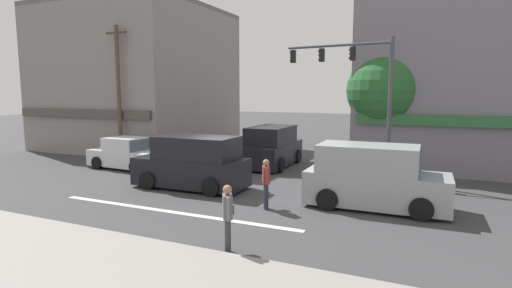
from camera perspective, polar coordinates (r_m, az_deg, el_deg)
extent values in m
plane|color=#3D3D3F|center=(16.23, -4.69, -6.34)|extent=(120.00, 120.00, 0.00)
cube|color=silver|center=(13.38, -12.06, -9.44)|extent=(9.00, 0.24, 0.01)
cube|color=gray|center=(10.03, -29.88, -15.62)|extent=(40.00, 5.00, 0.16)
cube|color=gray|center=(29.88, -16.34, 8.60)|extent=(10.82, 10.25, 9.28)
cube|color=#4C4742|center=(26.14, -23.65, 4.03)|extent=(10.28, 0.24, 0.50)
cube|color=#635F5B|center=(30.39, -16.68, 17.66)|extent=(10.82, 10.25, 0.30)
cube|color=slate|center=(24.82, 31.43, 11.10)|extent=(13.34, 9.75, 11.83)
cube|color=#2D6638|center=(19.84, 32.53, 2.63)|extent=(12.67, 0.24, 0.50)
cylinder|color=#4C3823|center=(20.93, 17.49, 0.06)|extent=(0.32, 0.32, 2.60)
sphere|color=#28602D|center=(20.78, 17.77, 7.33)|extent=(3.61, 3.61, 3.61)
cylinder|color=brown|center=(23.62, -19.01, 6.73)|extent=(0.22, 0.22, 7.48)
cube|color=#473828|center=(23.85, -19.36, 14.78)|extent=(1.40, 0.12, 0.10)
cylinder|color=#47474C|center=(18.20, 18.54, 4.66)|extent=(0.18, 0.18, 6.20)
cylinder|color=#47474C|center=(18.89, 11.53, 13.64)|extent=(4.79, 0.52, 0.12)
cube|color=black|center=(18.65, 13.66, 12.43)|extent=(0.22, 0.26, 0.60)
sphere|color=black|center=(18.70, 13.31, 12.98)|extent=(0.12, 0.12, 0.12)
sphere|color=orange|center=(18.68, 13.30, 12.43)|extent=(0.12, 0.12, 0.12)
sphere|color=black|center=(18.66, 13.28, 11.88)|extent=(0.12, 0.12, 0.12)
cube|color=black|center=(19.08, 9.39, 12.41)|extent=(0.22, 0.26, 0.60)
sphere|color=black|center=(19.14, 9.06, 12.95)|extent=(0.12, 0.12, 0.12)
sphere|color=orange|center=(19.12, 9.05, 12.41)|extent=(0.12, 0.12, 0.12)
sphere|color=black|center=(19.11, 9.03, 11.87)|extent=(0.12, 0.12, 0.12)
cube|color=black|center=(19.62, 5.34, 12.34)|extent=(0.22, 0.26, 0.60)
sphere|color=black|center=(19.68, 5.02, 12.85)|extent=(0.12, 0.12, 0.12)
sphere|color=orange|center=(19.67, 5.01, 12.33)|extent=(0.12, 0.12, 0.12)
sphere|color=black|center=(19.65, 5.00, 11.81)|extent=(0.12, 0.12, 0.12)
cube|color=silver|center=(21.28, -17.80, -1.91)|extent=(4.18, 1.90, 0.80)
cube|color=silver|center=(21.25, -18.07, 0.03)|extent=(1.97, 1.65, 0.64)
cube|color=#475666|center=(20.58, -16.16, -0.13)|extent=(0.13, 1.44, 0.54)
cylinder|color=black|center=(21.07, -13.69, -2.46)|extent=(0.65, 0.21, 0.64)
cylinder|color=black|center=(19.84, -16.90, -3.17)|extent=(0.65, 0.21, 0.64)
cylinder|color=black|center=(22.80, -18.54, -1.90)|extent=(0.65, 0.21, 0.64)
cylinder|color=black|center=(21.66, -21.75, -2.51)|extent=(0.65, 0.21, 0.64)
cube|color=black|center=(20.96, 2.47, -1.36)|extent=(1.97, 4.65, 1.10)
cube|color=black|center=(20.56, 2.19, 1.28)|extent=(1.89, 3.25, 0.90)
cube|color=#475666|center=(22.07, 3.66, 1.69)|extent=(1.66, 0.11, 0.76)
cylinder|color=black|center=(22.65, 1.52, -1.48)|extent=(0.22, 0.73, 0.72)
cylinder|color=black|center=(22.06, 5.98, -1.75)|extent=(0.22, 0.73, 0.72)
cylinder|color=black|center=(20.05, -1.42, -2.63)|extent=(0.22, 0.73, 0.72)
cylinder|color=black|center=(19.38, 3.56, -2.99)|extent=(0.22, 0.73, 0.72)
cube|color=#999EA3|center=(13.96, 16.77, -6.09)|extent=(4.63, 1.92, 1.10)
cube|color=#999EA3|center=(13.80, 15.69, -1.97)|extent=(3.23, 1.86, 0.90)
cube|color=#475666|center=(13.69, 22.42, -2.33)|extent=(0.09, 1.66, 0.76)
cylinder|color=black|center=(14.85, 22.65, -6.75)|extent=(0.72, 0.21, 0.72)
cylinder|color=black|center=(13.07, 22.54, -8.63)|extent=(0.72, 0.21, 0.72)
cylinder|color=black|center=(15.13, 11.73, -6.08)|extent=(0.72, 0.21, 0.72)
cylinder|color=black|center=(13.38, 10.13, -7.81)|extent=(0.72, 0.21, 0.72)
cube|color=black|center=(16.38, -9.30, -3.91)|extent=(4.64, 1.94, 1.10)
cube|color=black|center=(16.05, -8.47, -0.50)|extent=(3.24, 1.87, 0.90)
cube|color=#475666|center=(16.95, -13.15, -0.20)|extent=(0.10, 1.66, 0.76)
cylinder|color=black|center=(16.51, -15.20, -5.05)|extent=(0.72, 0.22, 0.72)
cylinder|color=black|center=(17.96, -11.57, -3.95)|extent=(0.72, 0.22, 0.72)
cylinder|color=black|center=(14.95, -6.51, -6.13)|extent=(0.72, 0.22, 0.72)
cylinder|color=black|center=(16.54, -3.37, -4.79)|extent=(0.72, 0.22, 0.72)
cylinder|color=#333338|center=(9.74, -4.02, -13.10)|extent=(0.14, 0.14, 0.86)
cylinder|color=#333338|center=(9.91, -4.09, -12.74)|extent=(0.14, 0.14, 0.86)
cube|color=slate|center=(9.60, -4.10, -8.89)|extent=(0.38, 0.42, 0.58)
sphere|color=#9E7051|center=(9.49, -4.12, -6.51)|extent=(0.22, 0.22, 0.22)
cylinder|color=slate|center=(9.37, -3.99, -9.29)|extent=(0.09, 0.09, 0.56)
cylinder|color=slate|center=(9.83, -4.20, -8.50)|extent=(0.09, 0.09, 0.56)
cube|color=brown|center=(9.96, -3.99, -9.33)|extent=(0.30, 0.25, 0.24)
cylinder|color=#232838|center=(13.21, 1.48, -7.57)|extent=(0.14, 0.14, 0.86)
cylinder|color=#232838|center=(13.39, 1.39, -7.38)|extent=(0.14, 0.14, 0.86)
cube|color=maroon|center=(13.13, 1.45, -4.44)|extent=(0.37, 0.42, 0.58)
sphere|color=#9E7051|center=(13.06, 1.45, -2.67)|extent=(0.22, 0.22, 0.22)
cylinder|color=maroon|center=(12.90, 1.57, -4.65)|extent=(0.09, 0.09, 0.56)
cylinder|color=maroon|center=(13.37, 1.33, -4.23)|extent=(0.09, 0.09, 0.56)
cube|color=brown|center=(13.49, 1.46, -4.88)|extent=(0.30, 0.24, 0.24)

